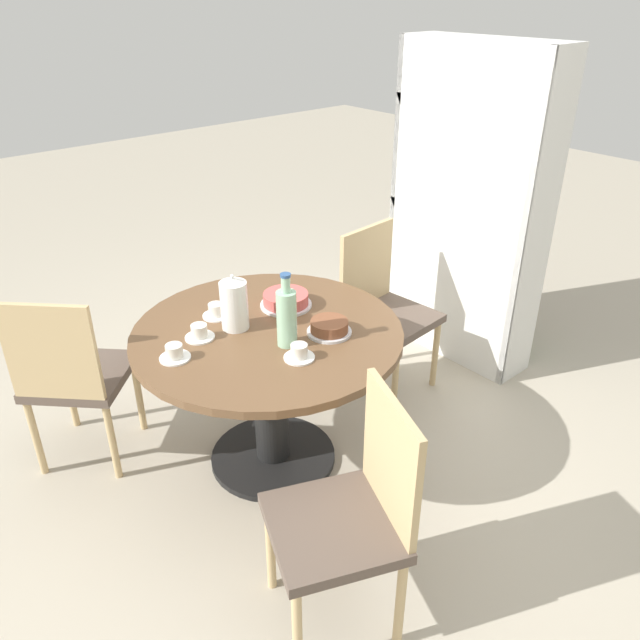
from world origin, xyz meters
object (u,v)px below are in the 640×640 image
object	(u,v)px
bookshelf	(464,213)
cup_a	(199,333)
water_bottle	(287,316)
cake_second	(329,327)
cup_c	(175,353)
cake_main	(286,300)
chair_a	(73,374)
coffee_pot	(234,304)
cup_b	(299,353)
cup_d	(216,311)
chair_b	(351,512)
chair_c	(383,306)

from	to	relation	value
bookshelf	cup_a	bearing A→B (deg)	89.42
water_bottle	cake_second	bearing A→B (deg)	76.49
cup_c	cake_main	bearing A→B (deg)	96.52
cake_main	water_bottle	bearing A→B (deg)	-37.28
water_bottle	cake_second	world-z (taller)	water_bottle
chair_a	water_bottle	bearing A→B (deg)	177.10
bookshelf	coffee_pot	size ratio (longest dim) A/B	7.12
cake_main	cup_b	distance (m)	0.46
cup_a	cup_d	size ratio (longest dim) A/B	1.00
cake_main	cup_a	xyz separation A→B (m)	(-0.01, -0.46, -0.01)
chair_b	cup_c	world-z (taller)	chair_b
bookshelf	cake_main	size ratio (longest dim) A/B	7.53
bookshelf	water_bottle	size ratio (longest dim) A/B	5.64
water_bottle	cup_b	bearing A→B (deg)	-15.70
cake_main	chair_a	bearing A→B (deg)	-118.17
bookshelf	cup_d	size ratio (longest dim) A/B	14.33
bookshelf	cake_second	xyz separation A→B (m)	(0.31, -1.30, -0.13)
coffee_pot	water_bottle	xyz separation A→B (m)	(0.26, 0.08, 0.01)
chair_a	chair_b	bearing A→B (deg)	150.31
coffee_pot	bookshelf	bearing A→B (deg)	90.19
cup_c	cup_a	bearing A→B (deg)	115.42
cake_main	cup_c	size ratio (longest dim) A/B	1.90
water_bottle	chair_b	bearing A→B (deg)	-22.12
cake_main	cup_c	bearing A→B (deg)	-83.48
chair_a	bookshelf	distance (m)	2.23
chair_a	coffee_pot	bearing A→B (deg)	-174.40
cup_d	coffee_pot	bearing A→B (deg)	3.02
chair_c	cup_b	distance (m)	1.04
chair_c	cup_a	size ratio (longest dim) A/B	7.22
chair_b	cup_b	world-z (taller)	chair_b
cup_c	chair_a	bearing A→B (deg)	-155.22
cake_main	cake_second	xyz separation A→B (m)	(0.32, -0.02, -0.00)
bookshelf	cup_a	xyz separation A→B (m)	(-0.02, -1.74, -0.14)
cake_main	cup_d	world-z (taller)	cake_main
cake_second	cup_d	distance (m)	0.53
cup_a	water_bottle	bearing A→B (deg)	41.43
chair_a	coffee_pot	distance (m)	0.83
cup_c	chair_b	bearing A→B (deg)	8.27
cup_a	cup_b	xyz separation A→B (m)	(0.40, 0.21, 0.00)
bookshelf	cake_second	size ratio (longest dim) A/B	9.35
chair_b	cake_main	size ratio (longest dim) A/B	3.79
coffee_pot	water_bottle	distance (m)	0.27
coffee_pot	water_bottle	world-z (taller)	water_bottle
water_bottle	cake_main	size ratio (longest dim) A/B	1.34
chair_c	cake_second	size ratio (longest dim) A/B	4.71
water_bottle	cup_d	world-z (taller)	water_bottle
chair_a	bookshelf	size ratio (longest dim) A/B	0.50
chair_b	cake_main	xyz separation A→B (m)	(-0.96, 0.49, 0.27)
chair_c	bookshelf	world-z (taller)	bookshelf
bookshelf	cup_b	xyz separation A→B (m)	(0.38, -1.53, -0.14)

